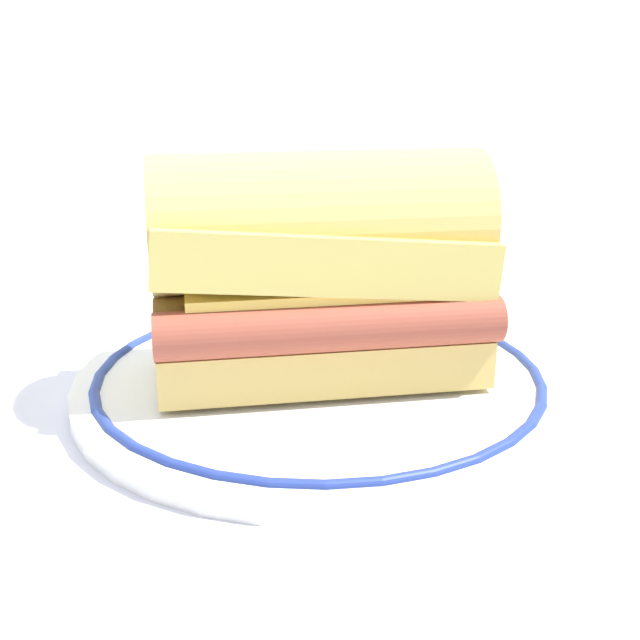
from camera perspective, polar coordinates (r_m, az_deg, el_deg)
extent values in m
plane|color=silver|center=(0.46, -2.60, -5.57)|extent=(1.50, 1.50, 0.00)
cylinder|color=white|center=(0.46, 0.00, -4.55)|extent=(0.28, 0.28, 0.01)
torus|color=navy|center=(0.46, 0.00, -3.87)|extent=(0.25, 0.25, 0.01)
cube|color=#D8B962|center=(0.46, 0.00, -2.02)|extent=(0.19, 0.13, 0.03)
cylinder|color=#984634|center=(0.41, 0.84, -0.54)|extent=(0.18, 0.07, 0.02)
cylinder|color=brown|center=(0.44, 0.26, 0.52)|extent=(0.18, 0.07, 0.02)
cylinder|color=brown|center=(0.46, -0.25, 1.48)|extent=(0.18, 0.07, 0.02)
cylinder|color=brown|center=(0.48, -0.72, 2.34)|extent=(0.18, 0.07, 0.02)
cube|color=#EFC64C|center=(0.44, 0.00, 2.84)|extent=(0.16, 0.12, 0.01)
cube|color=#D2C15E|center=(0.44, 0.00, 5.04)|extent=(0.20, 0.13, 0.04)
cylinder|color=#DBBE65|center=(0.44, 0.00, 6.95)|extent=(0.19, 0.12, 0.07)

